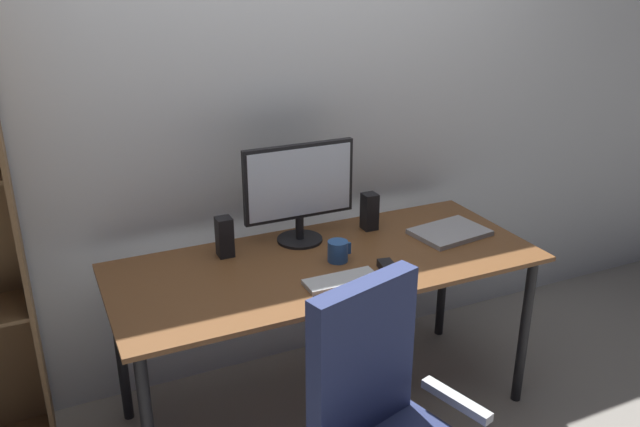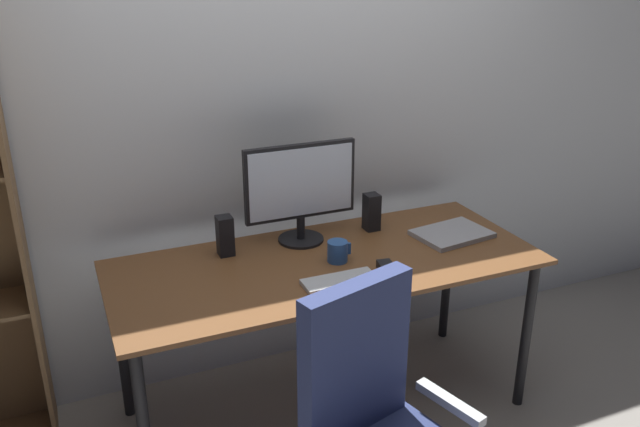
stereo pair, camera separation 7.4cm
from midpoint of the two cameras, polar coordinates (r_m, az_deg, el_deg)
The scene contains 10 objects.
ground_plane at distance 3.09m, azimuth -0.18°, elevation -16.57°, with size 12.00×12.00×0.00m, color gray.
back_wall at distance 2.99m, azimuth -4.60°, elevation 9.80°, with size 6.40×0.10×2.60m, color silver.
desk at distance 2.73m, azimuth -0.20°, elevation -5.54°, with size 1.76×0.74×0.74m.
monitor at distance 2.78m, azimuth -2.58°, elevation 2.28°, with size 0.50×0.20×0.44m.
keyboard at distance 2.51m, azimuth 1.04°, elevation -5.87°, with size 0.29×0.11×0.02m, color #B7BABC.
mouse at distance 2.61m, azimuth 5.08°, elevation -4.64°, with size 0.06×0.10×0.03m, color black.
coffee_mug at distance 2.67m, azimuth 0.78°, elevation -3.31°, with size 0.10×0.08×0.09m.
laptop at distance 2.98m, azimuth 10.55°, elevation -1.62°, with size 0.32×0.23×0.02m, color #99999E.
speaker_left at distance 2.73m, azimuth -9.10°, elevation -2.03°, with size 0.06×0.07×0.17m, color black.
speaker_right at distance 2.97m, azimuth 3.63°, elevation 0.18°, with size 0.06×0.07×0.17m, color black.
Camera 1 is at (-1.04, -2.19, 1.92)m, focal length 36.67 mm.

